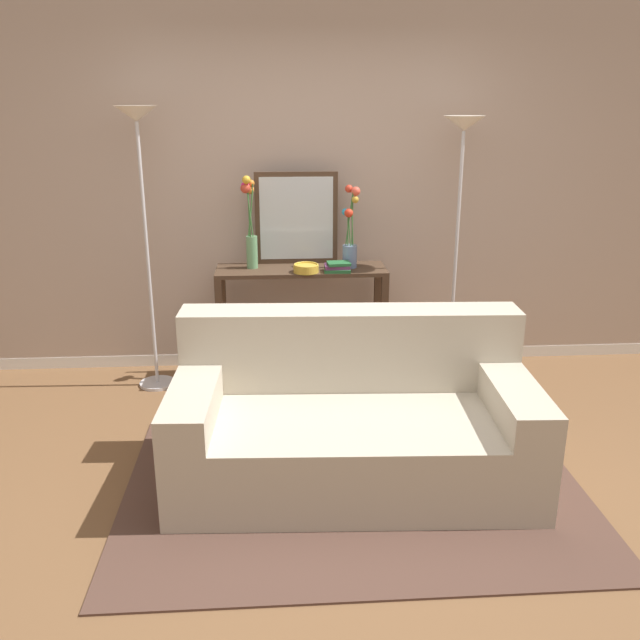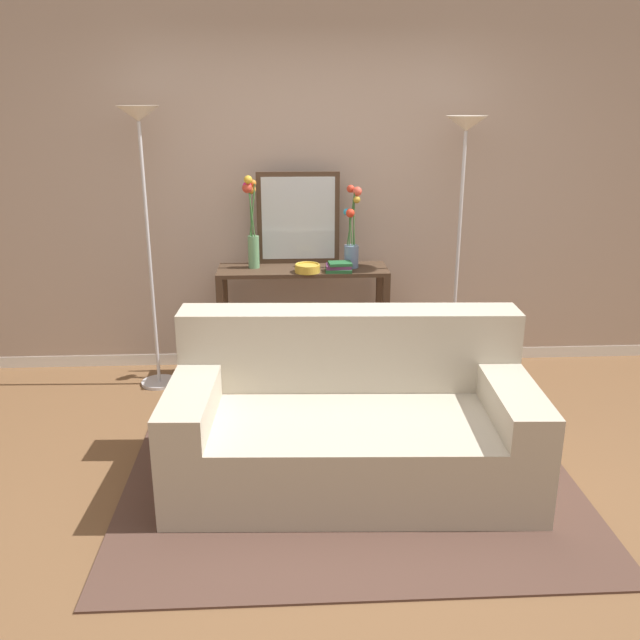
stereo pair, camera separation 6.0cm
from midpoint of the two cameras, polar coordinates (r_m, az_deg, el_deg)
ground_plane at (r=3.76m, az=1.52°, el=-14.29°), size 16.00×16.00×0.02m
back_wall at (r=5.15m, az=-0.07°, el=11.93°), size 12.00×0.15×2.90m
area_rug at (r=3.75m, az=3.19°, el=-14.08°), size 2.45×1.72×0.01m
couch at (r=3.74m, az=3.05°, el=-8.83°), size 1.96×1.06×0.88m
console_table at (r=4.93m, az=-1.09°, el=1.38°), size 1.22×0.38×0.85m
floor_lamp_left at (r=4.77m, az=-14.38°, el=12.05°), size 0.28×0.28×1.97m
floor_lamp_right at (r=4.86m, az=12.32°, el=11.68°), size 0.28×0.28×1.90m
wall_mirror at (r=4.95m, az=-1.49°, el=8.58°), size 0.60×0.02×0.66m
vase_tall_flowers at (r=4.83m, az=-5.44°, el=8.16°), size 0.11×0.12×0.66m
vase_short_flowers at (r=4.84m, az=3.06°, el=7.02°), size 0.13×0.13×0.59m
fruit_bowl at (r=4.74m, az=-0.70°, el=4.41°), size 0.18×0.18×0.06m
book_stack at (r=4.76m, az=1.97°, el=4.48°), size 0.19×0.15×0.07m
book_row_under_console at (r=5.11m, az=-4.75°, el=-4.37°), size 0.34×0.17×0.12m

